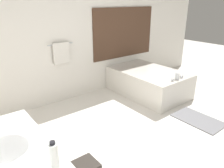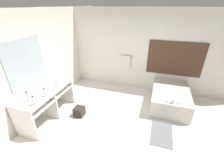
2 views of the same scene
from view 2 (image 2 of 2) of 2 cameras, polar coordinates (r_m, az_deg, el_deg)
The scene contains 11 objects.
ground_plane at distance 4.01m, azimuth 1.72°, elevation -15.42°, with size 16.00×16.00×0.00m, color silver.
wall_back_with_blinds at distance 5.28m, azimuth 9.31°, elevation 12.16°, with size 7.40×0.13×2.70m.
wall_left_with_mirror at distance 4.34m, azimuth -27.73°, elevation 5.87°, with size 0.08×7.40×2.70m.
vanity_counter at distance 4.26m, azimuth -23.66°, elevation -4.55°, with size 0.68×1.60×0.84m.
sink_faucet at distance 4.38m, azimuth -24.57°, elevation 0.65°, with size 0.09×0.04×0.18m.
bathtub at distance 4.89m, azimuth 21.23°, elevation -4.48°, with size 1.06×1.62×0.64m.
water_bottle_1 at distance 3.80m, azimuth -29.42°, elevation -4.25°, with size 0.07×0.07×0.24m.
water_bottle_2 at distance 3.82m, azimuth -24.26°, elevation -2.94°, with size 0.07×0.07×0.22m.
water_bottle_3 at distance 3.60m, azimuth -27.68°, elevation -5.66°, with size 0.07×0.07×0.23m.
waste_bin at distance 4.33m, azimuth -12.33°, elevation -10.16°, with size 0.26×0.26×0.26m.
bath_mat at distance 3.98m, azimuth 18.35°, elevation -17.57°, with size 0.50×0.80×0.02m.
Camera 2 is at (0.77, -2.81, 2.76)m, focal length 24.00 mm.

